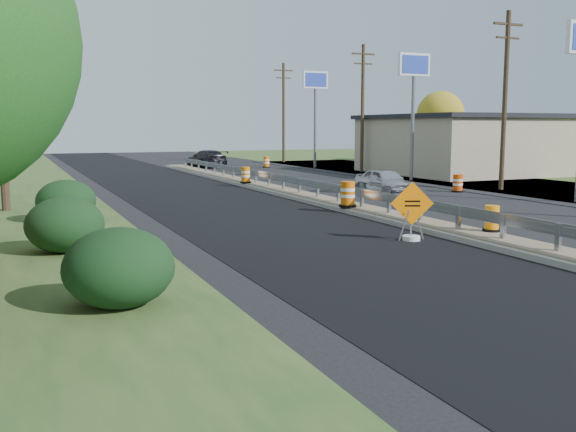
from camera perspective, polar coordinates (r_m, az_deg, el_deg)
name	(u,v)px	position (r m, az deg, el deg)	size (l,w,h in m)	color
ground	(420,226)	(22.37, 11.69, -0.91)	(140.00, 140.00, 0.00)	black
milled_overlay	(212,201)	(29.47, -6.79, 1.30)	(7.20, 120.00, 0.01)	black
median	(318,199)	(29.20, 2.65, 1.49)	(1.60, 55.00, 0.23)	gray
guardrail	(308,184)	(30.04, 1.82, 2.86)	(0.10, 46.15, 0.72)	silver
retail_building_near	(499,143)	(50.89, 18.24, 6.15)	(18.50, 12.50, 4.27)	tan
pylon_sign_mid	(414,77)	(41.37, 11.12, 12.07)	(2.20, 0.30, 7.90)	slate
pylon_sign_north	(315,89)	(53.49, 2.44, 11.23)	(2.20, 0.30, 7.90)	slate
utility_pole_smid	(505,97)	(36.38, 18.72, 9.96)	(1.90, 0.26, 9.40)	#473523
utility_pole_nmid	(363,106)	(48.58, 6.64, 9.70)	(1.90, 0.26, 9.40)	#473523
utility_pole_north	(284,111)	(62.03, -0.40, 9.35)	(1.90, 0.26, 9.40)	#473523
hedge_south	(119,267)	(12.46, -14.80, -4.43)	(2.09, 2.09, 1.52)	black
hedge_mid	(65,225)	(18.29, -19.22, -0.73)	(2.09, 2.09, 1.52)	black
hedge_north	(66,201)	(24.27, -19.12, 1.30)	(2.09, 2.09, 1.52)	black
tree_far_yellow	(440,115)	(64.92, 13.39, 8.72)	(4.62, 4.62, 6.86)	#473523
caution_sign	(412,226)	(19.44, 10.92, -0.87)	(1.20, 0.53, 1.76)	white
barrel_median_near	(492,219)	(20.38, 17.66, -0.25)	(0.54, 0.54, 0.79)	black
barrel_median_mid	(348,195)	(25.50, 5.33, 1.90)	(0.69, 0.69, 1.01)	black
barrel_median_far	(246,175)	(36.45, -3.79, 3.63)	(0.62, 0.62, 0.90)	black
barrel_shoulder_near	(458,184)	(34.69, 14.85, 2.80)	(0.63, 0.63, 0.92)	black
barrel_shoulder_far	(266,162)	(54.20, -1.94, 4.80)	(0.63, 0.63, 0.92)	black
car_silver	(385,182)	(32.56, 8.63, 3.05)	(1.56, 3.88, 1.32)	silver
car_dark_far	(207,159)	(54.83, -7.22, 5.08)	(2.05, 5.03, 1.46)	black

